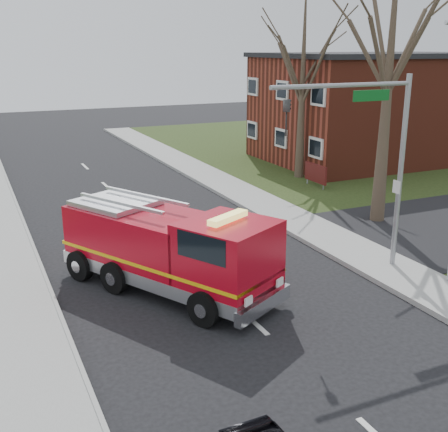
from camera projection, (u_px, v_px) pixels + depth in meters
name	position (u px, v px, depth m)	size (l,w,h in m)	color
ground	(251.00, 320.00, 16.37)	(120.00, 120.00, 0.00)	black
sidewalk_right	(415.00, 282.00, 18.83)	(2.40, 80.00, 0.15)	gray
sidewalk_left	(29.00, 366.00, 13.87)	(2.40, 80.00, 0.15)	gray
brick_building	(377.00, 107.00, 38.56)	(15.40, 10.40, 7.25)	maroon
health_center_sign	(316.00, 173.00, 31.19)	(0.12, 2.00, 1.40)	#4E1312
bare_tree_near	(391.00, 52.00, 23.24)	(6.00, 6.00, 12.00)	#392E21
bare_tree_far	(303.00, 68.00, 31.93)	(5.25, 5.25, 10.50)	#392E21
traffic_signal_mast	(373.00, 140.00, 18.40)	(5.29, 0.18, 6.80)	gray
fire_engine	(170.00, 251.00, 18.01)	(5.72, 7.75, 3.00)	#AA0718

